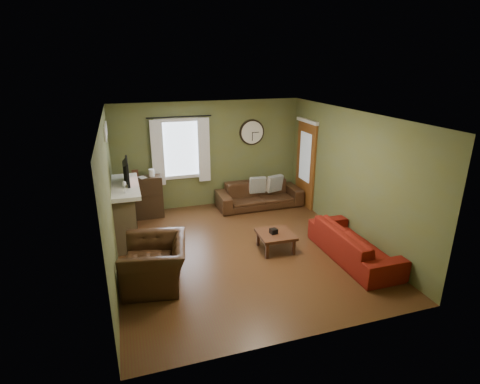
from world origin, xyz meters
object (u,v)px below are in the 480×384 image
object	(u,v)px
coffee_table	(276,241)
armchair	(155,263)
bookshelf	(144,197)
sofa_brown	(259,195)
sofa_red	(354,243)

from	to	relation	value
coffee_table	armchair	bearing A→B (deg)	-168.51
bookshelf	sofa_brown	world-z (taller)	bookshelf
sofa_brown	coffee_table	size ratio (longest dim) A/B	3.17
armchair	sofa_brown	bearing A→B (deg)	143.84
armchair	bookshelf	bearing A→B (deg)	-171.16
sofa_brown	sofa_red	bearing A→B (deg)	-76.25
bookshelf	sofa_red	xyz separation A→B (m)	(3.53, -3.16, -0.19)
armchair	coffee_table	world-z (taller)	armchair
sofa_red	coffee_table	size ratio (longest dim) A/B	3.09
bookshelf	coffee_table	world-z (taller)	bookshelf
armchair	coffee_table	bearing A→B (deg)	111.11
sofa_red	armchair	bearing A→B (deg)	85.75
sofa_red	coffee_table	world-z (taller)	sofa_red
sofa_red	armchair	distance (m)	3.58
sofa_red	coffee_table	distance (m)	1.45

